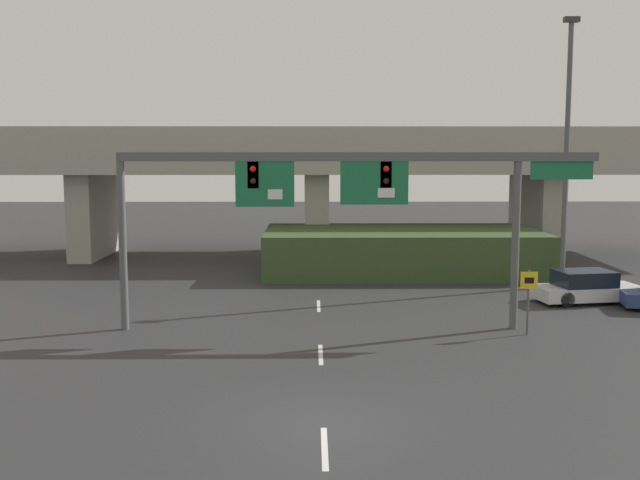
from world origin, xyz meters
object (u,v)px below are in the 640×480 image
object	(u,v)px
speed_limit_sign	(529,293)
parked_sedan_near_right	(586,288)
signal_gantry	(345,186)
highway_light_pole_near	(567,146)

from	to	relation	value
speed_limit_sign	parked_sedan_near_right	size ratio (longest dim) A/B	0.48
speed_limit_sign	parked_sedan_near_right	xyz separation A→B (m)	(4.16, 5.70, -0.86)
signal_gantry	highway_light_pole_near	size ratio (longest dim) A/B	1.36
speed_limit_sign	highway_light_pole_near	size ratio (longest dim) A/B	0.18
highway_light_pole_near	parked_sedan_near_right	xyz separation A→B (m)	(-0.23, -3.85, -6.02)
signal_gantry	highway_light_pole_near	world-z (taller)	highway_light_pole_near
highway_light_pole_near	speed_limit_sign	bearing A→B (deg)	-114.68
highway_light_pole_near	parked_sedan_near_right	bearing A→B (deg)	-93.47
highway_light_pole_near	parked_sedan_near_right	size ratio (longest dim) A/B	2.65
signal_gantry	parked_sedan_near_right	distance (m)	12.43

